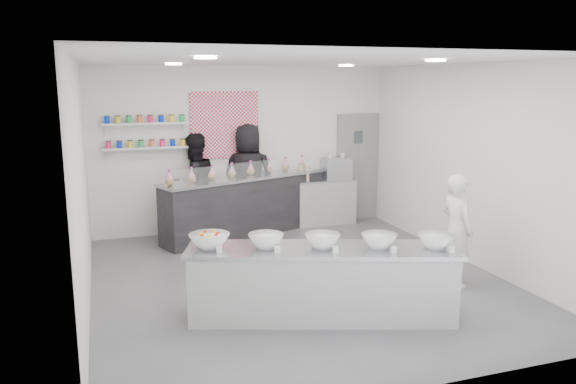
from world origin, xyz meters
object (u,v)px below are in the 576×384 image
object	(u,v)px
back_bar	(251,204)
espresso_ledge	(325,202)
prep_counter	(322,283)
espresso_machine	(336,169)
staff_right	(248,177)
woman_prep	(457,230)
staff_left	(194,185)

from	to	relation	value
back_bar	espresso_ledge	bearing A→B (deg)	-13.47
prep_counter	back_bar	size ratio (longest dim) A/B	0.90
espresso_machine	back_bar	bearing A→B (deg)	-173.84
prep_counter	staff_right	distance (m)	4.16
back_bar	woman_prep	size ratio (longest dim) A/B	2.26
staff_right	espresso_machine	bearing A→B (deg)	-159.36
woman_prep	staff_right	bearing A→B (deg)	23.46
woman_prep	staff_left	bearing A→B (deg)	34.33
espresso_machine	woman_prep	bearing A→B (deg)	-86.90
back_bar	espresso_machine	bearing A→B (deg)	-14.34
back_bar	staff_right	bearing A→B (deg)	64.62
back_bar	espresso_ledge	world-z (taller)	back_bar
woman_prep	staff_left	size ratio (longest dim) A/B	0.84
espresso_ledge	staff_right	bearing A→B (deg)	177.67
back_bar	espresso_machine	xyz separation A→B (m)	(1.75, 0.19, 0.54)
staff_right	woman_prep	bearing A→B (deg)	140.26
prep_counter	espresso_machine	xyz separation A→B (m)	(1.93, 4.05, 0.65)
staff_right	espresso_ledge	bearing A→B (deg)	-159.65
prep_counter	back_bar	world-z (taller)	back_bar
prep_counter	staff_left	size ratio (longest dim) A/B	1.71
espresso_machine	staff_left	size ratio (longest dim) A/B	0.29
espresso_machine	staff_left	bearing A→B (deg)	178.71
espresso_ledge	espresso_machine	world-z (taller)	espresso_machine
prep_counter	back_bar	bearing A→B (deg)	106.08
prep_counter	staff_right	xyz separation A→B (m)	(0.20, 4.11, 0.56)
woman_prep	espresso_machine	bearing A→B (deg)	-1.02
prep_counter	staff_right	size ratio (longest dim) A/B	1.58
espresso_ledge	staff_left	xyz separation A→B (m)	(-2.51, 0.06, 0.48)
prep_counter	espresso_ledge	world-z (taller)	espresso_ledge
back_bar	woman_prep	bearing A→B (deg)	-80.96
back_bar	espresso_ledge	size ratio (longest dim) A/B	2.94
espresso_machine	woman_prep	world-z (taller)	woman_prep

